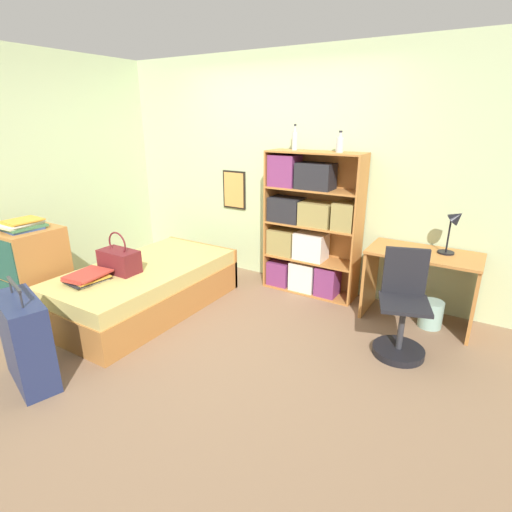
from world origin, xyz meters
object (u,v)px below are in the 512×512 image
Objects in this scene: handbag at (119,260)px; desk_lamp at (455,224)px; desk_chair at (401,320)px; waste_bin at (431,314)px; book_stack_on_bed at (88,277)px; bed at (147,287)px; bottle_brown at (340,144)px; desk at (421,275)px; bookcase at (306,228)px; bottle_green at (295,140)px; magazine_pile_on_dresser at (22,225)px; dresser at (31,272)px; suitcase at (26,341)px.

desk_lamp reaches higher than handbag.
desk_chair is 3.44× the size of waste_bin.
book_stack_on_bed is 0.45× the size of desk_chair.
bottle_brown is (1.52, 1.28, 1.42)m from bed.
desk is at bearing 29.13° from handbag.
desk_chair is (2.53, 0.76, -0.29)m from handbag.
book_stack_on_bed is at bearing -100.25° from handbag.
bookcase is 1.76× the size of desk_chair.
bed is 4.37× the size of desk_lamp.
bottle_green is 1.79m from desk_lamp.
magazine_pile_on_dresser is (-0.71, -0.12, 0.43)m from book_stack_on_bed.
bed is at bearing 75.54° from book_stack_on_bed.
dresser is at bearing -151.96° from handbag.
desk_chair is at bearing 39.32° from suitcase.
magazine_pile_on_dresser is at bearing -170.20° from book_stack_on_bed.
handbag is 0.26× the size of bookcase.
waste_bin is at bearing 27.17° from dresser.
book_stack_on_bed is at bearing -147.11° from desk_lamp.
bottle_brown reaches higher than suitcase.
handbag reaches higher than suitcase.
magazine_pile_on_dresser is 3.83m from desk.
bookcase is (2.05, 1.96, -0.19)m from magazine_pile_on_dresser.
bottle_green reaches higher than magazine_pile_on_dresser.
bottle_brown is at bearing 38.84° from dresser.
suitcase is at bearing -132.23° from desk.
book_stack_on_bed reaches higher than bed.
book_stack_on_bed is 2.49m from bottle_green.
desk_chair is (2.58, 1.08, -0.21)m from book_stack_on_bed.
book_stack_on_bed is 0.45× the size of dresser.
bottle_brown reaches higher than bookcase.
bottle_brown is (1.36, 2.62, 1.31)m from suitcase.
handbag is 1.99m from bookcase.
suitcase is 2.94m from desk_chair.
suitcase is at bearing -107.60° from bottle_green.
waste_bin is (2.74, 1.69, -0.38)m from book_stack_on_bed.
dresser is 4.07m from desk_lamp.
waste_bin is at bearing -116.44° from desk_lamp.
bed is at bearing 38.64° from magazine_pile_on_dresser.
bookcase is at bearing 53.86° from book_stack_on_bed.
book_stack_on_bed reaches higher than waste_bin.
desk_chair is at bearing -91.31° from desk.
magazine_pile_on_dresser reaches higher than book_stack_on_bed.
bottle_green reaches higher than handbag.
desk_chair reaches higher than desk.
magazine_pile_on_dresser is at bearing -140.49° from bottle_brown.
handbag is at bearing -136.73° from bottle_brown.
desk_lamp is 1.67× the size of waste_bin.
desk is 0.39m from waste_bin.
handbag is 0.46× the size of dresser.
desk_chair reaches higher than dresser.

